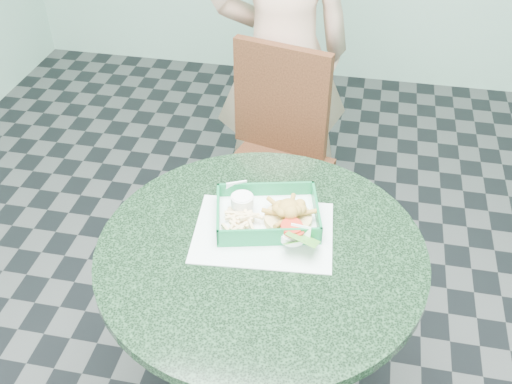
% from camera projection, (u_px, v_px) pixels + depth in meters
% --- Properties ---
extents(cafe_table, '(0.89, 0.89, 0.75)m').
position_uv_depth(cafe_table, '(261.00, 295.00, 1.73)').
color(cafe_table, black).
rests_on(cafe_table, floor).
extents(dining_chair, '(0.40, 0.40, 0.93)m').
position_uv_depth(dining_chair, '(276.00, 148.00, 2.39)').
color(dining_chair, '#4F3324').
rests_on(dining_chair, floor).
extents(diner_person, '(0.71, 0.57, 1.68)m').
position_uv_depth(diner_person, '(283.00, 46.00, 2.42)').
color(diner_person, '#D8A68B').
rests_on(diner_person, floor).
extents(placemat, '(0.40, 0.32, 0.00)m').
position_uv_depth(placemat, '(263.00, 237.00, 1.67)').
color(placemat, silver).
rests_on(placemat, cafe_table).
extents(food_basket, '(0.28, 0.21, 0.06)m').
position_uv_depth(food_basket, '(267.00, 222.00, 1.69)').
color(food_basket, '#0D6E38').
rests_on(food_basket, placemat).
extents(crab_sandwich, '(0.13, 0.13, 0.08)m').
position_uv_depth(crab_sandwich, '(286.00, 221.00, 1.65)').
color(crab_sandwich, tan).
rests_on(crab_sandwich, food_basket).
extents(fries_pile, '(0.12, 0.13, 0.04)m').
position_uv_depth(fries_pile, '(240.00, 221.00, 1.67)').
color(fries_pile, '#F3D08F').
rests_on(fries_pile, food_basket).
extents(sauce_ramekin, '(0.06, 0.06, 0.04)m').
position_uv_depth(sauce_ramekin, '(246.00, 202.00, 1.71)').
color(sauce_ramekin, silver).
rests_on(sauce_ramekin, food_basket).
extents(garnish_cup, '(0.11, 0.10, 0.04)m').
position_uv_depth(garnish_cup, '(287.00, 243.00, 1.60)').
color(garnish_cup, white).
rests_on(garnish_cup, food_basket).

